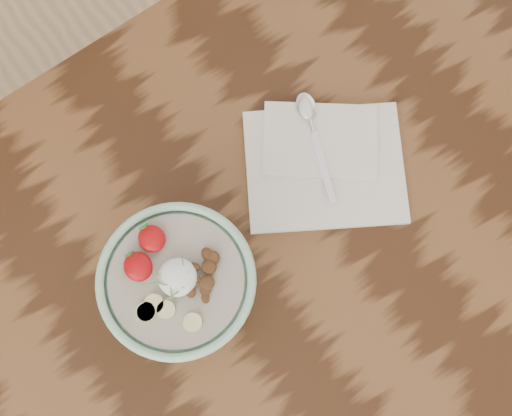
# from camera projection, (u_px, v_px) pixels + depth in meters

# --- Properties ---
(table) EXTENTS (1.60, 0.90, 0.75)m
(table) POSITION_uv_depth(u_px,v_px,m) (241.00, 292.00, 1.12)
(table) COLOR #341B0D
(table) RESTS_ON ground
(breakfast_bowl) EXTENTS (0.21, 0.21, 0.14)m
(breakfast_bowl) POSITION_uv_depth(u_px,v_px,m) (179.00, 285.00, 0.96)
(breakfast_bowl) COLOR #9BD1AF
(breakfast_bowl) RESTS_ON table
(napkin) EXTENTS (0.30, 0.29, 0.01)m
(napkin) POSITION_uv_depth(u_px,v_px,m) (324.00, 161.00, 1.07)
(napkin) COLOR white
(napkin) RESTS_ON table
(spoon) EXTENTS (0.08, 0.17, 0.01)m
(spoon) POSITION_uv_depth(u_px,v_px,m) (310.00, 121.00, 1.08)
(spoon) COLOR silver
(spoon) RESTS_ON napkin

